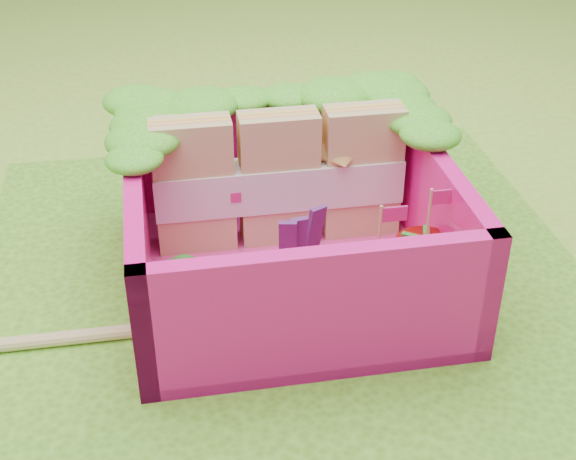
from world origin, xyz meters
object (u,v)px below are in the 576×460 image
(bento_box, at_px, (290,225))
(sandwich_stack, at_px, (280,179))
(chopsticks, at_px, (8,344))
(strawberry_right, at_px, (423,266))
(strawberry_left, at_px, (376,285))
(broccoli, at_px, (177,284))

(bento_box, relative_size, sandwich_stack, 1.19)
(bento_box, relative_size, chopsticks, 0.59)
(bento_box, distance_m, strawberry_right, 0.57)
(bento_box, bearing_deg, sandwich_stack, 88.80)
(strawberry_left, bearing_deg, bento_box, 128.13)
(broccoli, bearing_deg, strawberry_right, 1.30)
(sandwich_stack, xyz_separation_m, chopsticks, (-1.14, -0.53, -0.32))
(sandwich_stack, distance_m, strawberry_right, 0.74)
(broccoli, height_order, strawberry_left, strawberry_left)
(sandwich_stack, bearing_deg, strawberry_right, -46.47)
(broccoli, relative_size, strawberry_left, 0.67)
(broccoli, distance_m, strawberry_left, 0.76)
(sandwich_stack, height_order, broccoli, sandwich_stack)
(strawberry_left, relative_size, strawberry_right, 1.01)
(strawberry_right, relative_size, chopsticks, 0.22)
(bento_box, bearing_deg, strawberry_left, -51.87)
(bento_box, height_order, strawberry_right, bento_box)
(bento_box, relative_size, strawberry_right, 2.69)
(sandwich_stack, height_order, strawberry_right, sandwich_stack)
(sandwich_stack, bearing_deg, chopsticks, -155.17)
(sandwich_stack, xyz_separation_m, broccoli, (-0.49, -0.54, -0.11))
(bento_box, xyz_separation_m, strawberry_left, (0.27, -0.35, -0.09))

